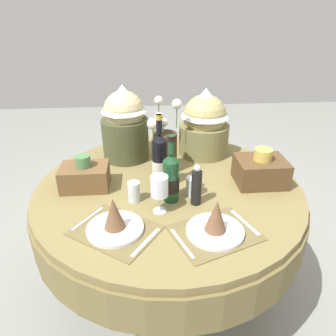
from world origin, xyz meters
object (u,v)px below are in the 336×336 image
(place_setting_left, at_px, (115,222))
(woven_basket_side_right, at_px, (261,170))
(flower_vase, at_px, (164,146))
(pepper_mill, at_px, (196,186))
(place_setting_right, at_px, (216,224))
(wine_bottle_centre, at_px, (160,161))
(wine_bottle_left, at_px, (170,177))
(dining_table, at_px, (169,206))
(tumbler_mid, at_px, (134,192))
(woven_basket_side_left, at_px, (85,176))
(wine_glass_left, at_px, (159,187))
(tumbler_near_left, at_px, (193,186))
(gift_tub_back_left, at_px, (124,121))
(gift_tub_back_right, at_px, (205,121))

(place_setting_left, xyz_separation_m, woven_basket_side_right, (0.74, 0.35, 0.03))
(flower_vase, xyz_separation_m, pepper_mill, (0.12, -0.36, -0.05))
(place_setting_right, distance_m, wine_bottle_centre, 0.46)
(wine_bottle_left, xyz_separation_m, wine_bottle_centre, (-0.04, 0.13, 0.02))
(dining_table, xyz_separation_m, flower_vase, (-0.01, 0.17, 0.29))
(tumbler_mid, xyz_separation_m, woven_basket_side_left, (-0.25, 0.15, 0.02))
(wine_glass_left, height_order, tumbler_near_left, wine_glass_left)
(wine_bottle_left, xyz_separation_m, woven_basket_side_right, (0.49, 0.13, -0.05))
(wine_bottle_left, bearing_deg, wine_bottle_centre, 108.32)
(dining_table, bearing_deg, woven_basket_side_left, 178.78)
(wine_bottle_left, xyz_separation_m, tumbler_mid, (-0.18, 0.01, -0.07))
(wine_bottle_left, bearing_deg, tumbler_near_left, 19.36)
(wine_bottle_left, height_order, gift_tub_back_left, gift_tub_back_left)
(tumbler_near_left, xyz_separation_m, woven_basket_side_right, (0.37, 0.09, 0.03))
(place_setting_right, height_order, wine_bottle_left, wine_bottle_left)
(wine_bottle_left, bearing_deg, place_setting_left, -138.89)
(wine_bottle_centre, distance_m, gift_tub_back_right, 0.50)
(place_setting_left, height_order, wine_bottle_centre, wine_bottle_centre)
(place_setting_left, height_order, flower_vase, flower_vase)
(gift_tub_back_right, bearing_deg, wine_bottle_left, -115.90)
(place_setting_right, xyz_separation_m, flower_vase, (-0.17, 0.58, 0.10))
(place_setting_right, xyz_separation_m, pepper_mill, (-0.04, 0.23, 0.05))
(place_setting_left, relative_size, tumbler_near_left, 4.56)
(dining_table, distance_m, wine_bottle_centre, 0.29)
(place_setting_right, bearing_deg, wine_bottle_centre, 117.26)
(dining_table, xyz_separation_m, wine_bottle_left, (-0.00, -0.15, 0.26))
(dining_table, bearing_deg, gift_tub_back_left, 123.06)
(wine_bottle_centre, height_order, gift_tub_back_left, gift_tub_back_left)
(place_setting_right, height_order, wine_glass_left, wine_glass_left)
(gift_tub_back_right, bearing_deg, woven_basket_side_left, -151.40)
(woven_basket_side_left, bearing_deg, tumbler_mid, -30.50)
(place_setting_left, relative_size, pepper_mill, 2.07)
(wine_glass_left, distance_m, gift_tub_back_right, 0.70)
(tumbler_mid, bearing_deg, pepper_mill, -9.47)
(dining_table, bearing_deg, flower_vase, 93.14)
(wine_glass_left, bearing_deg, place_setting_left, -147.23)
(woven_basket_side_left, bearing_deg, gift_tub_back_left, 60.42)
(place_setting_right, relative_size, tumbler_mid, 4.11)
(place_setting_left, bearing_deg, flower_vase, 65.20)
(dining_table, height_order, pepper_mill, pepper_mill)
(dining_table, height_order, flower_vase, flower_vase)
(place_setting_right, bearing_deg, place_setting_left, 173.06)
(gift_tub_back_left, height_order, woven_basket_side_left, gift_tub_back_left)
(wine_bottle_centre, xyz_separation_m, gift_tub_back_left, (-0.19, 0.37, 0.09))
(flower_vase, bearing_deg, tumbler_near_left, -65.75)
(flower_vase, distance_m, woven_basket_side_right, 0.53)
(woven_basket_side_left, relative_size, woven_basket_side_right, 0.95)
(dining_table, relative_size, woven_basket_side_right, 5.57)
(wine_bottle_left, relative_size, woven_basket_side_right, 1.31)
(wine_bottle_left, relative_size, pepper_mill, 1.61)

